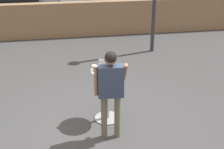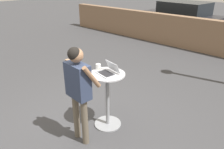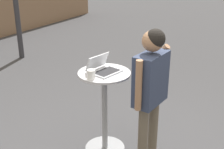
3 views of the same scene
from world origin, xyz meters
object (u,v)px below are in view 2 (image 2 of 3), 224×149
object	(u,v)px
standing_person	(78,84)
cafe_table	(107,96)
laptop	(108,71)
coffee_mug	(98,67)
parked_car_near_street	(180,17)

from	to	relation	value
standing_person	cafe_table	bearing A→B (deg)	86.59
laptop	coffee_mug	size ratio (longest dim) A/B	2.96
laptop	cafe_table	bearing A→B (deg)	-122.94
coffee_mug	standing_person	distance (m)	0.67
parked_car_near_street	laptop	bearing A→B (deg)	-71.07
cafe_table	standing_person	bearing A→B (deg)	-93.41
cafe_table	laptop	distance (m)	0.50
cafe_table	laptop	size ratio (longest dim) A/B	2.81
laptop	coffee_mug	world-z (taller)	laptop
laptop	standing_person	distance (m)	0.64
parked_car_near_street	standing_person	bearing A→B (deg)	-72.62
standing_person	parked_car_near_street	size ratio (longest dim) A/B	0.40
laptop	standing_person	size ratio (longest dim) A/B	0.23
laptop	coffee_mug	distance (m)	0.25
coffee_mug	standing_person	world-z (taller)	standing_person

